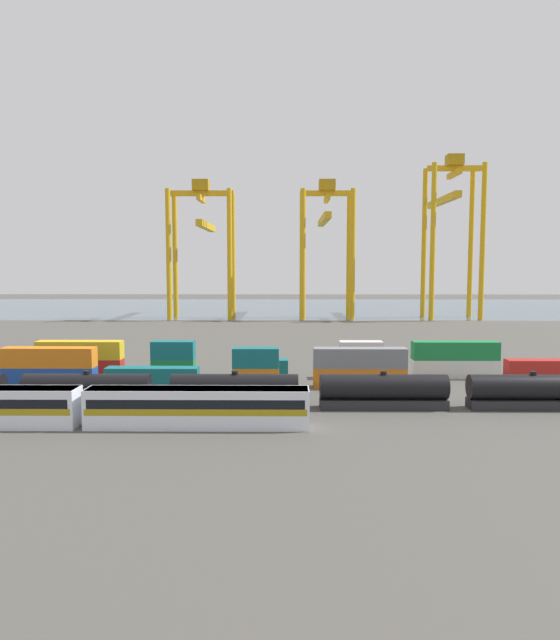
{
  "coord_description": "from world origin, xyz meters",
  "views": [
    {
      "loc": [
        4.38,
        -78.88,
        15.81
      ],
      "look_at": [
        3.3,
        24.13,
        6.3
      ],
      "focal_mm": 32.77,
      "sensor_mm": 36.0,
      "label": 1
    }
  ],
  "objects_px": {
    "shipping_container_11": "(267,368)",
    "gantry_crane_central": "(326,234)",
    "shipping_container_3": "(256,377)",
    "gantry_crane_east": "(451,220)",
    "freight_tank_row": "(235,391)",
    "shipping_container_16": "(549,369)",
    "shipping_container_0": "(50,377)",
    "gantry_crane_west": "(203,236)",
    "passenger_train": "(82,406)"
  },
  "relations": [
    {
      "from": "passenger_train",
      "to": "gantry_crane_east",
      "type": "distance_m",
      "value": 144.2
    },
    {
      "from": "shipping_container_3",
      "to": "gantry_crane_west",
      "type": "distance_m",
      "value": 108.64
    },
    {
      "from": "freight_tank_row",
      "to": "shipping_container_11",
      "type": "height_order",
      "value": "freight_tank_row"
    },
    {
      "from": "gantry_crane_central",
      "to": "gantry_crane_east",
      "type": "distance_m",
      "value": 37.93
    },
    {
      "from": "passenger_train",
      "to": "freight_tank_row",
      "type": "xyz_separation_m",
      "value": [
        14.34,
        7.86,
        -0.19
      ]
    },
    {
      "from": "passenger_train",
      "to": "gantry_crane_east",
      "type": "xyz_separation_m",
      "value": [
        69.94,
        123.06,
        27.5
      ]
    },
    {
      "from": "freight_tank_row",
      "to": "shipping_container_11",
      "type": "bearing_deg",
      "value": 80.7
    },
    {
      "from": "passenger_train",
      "to": "shipping_container_0",
      "type": "distance_m",
      "value": 22.26
    },
    {
      "from": "freight_tank_row",
      "to": "shipping_container_0",
      "type": "bearing_deg",
      "value": 155.85
    },
    {
      "from": "shipping_container_0",
      "to": "shipping_container_11",
      "type": "bearing_deg",
      "value": 13.38
    },
    {
      "from": "gantry_crane_west",
      "to": "gantry_crane_central",
      "type": "height_order",
      "value": "gantry_crane_west"
    },
    {
      "from": "freight_tank_row",
      "to": "shipping_container_16",
      "type": "distance_m",
      "value": 46.75
    },
    {
      "from": "freight_tank_row",
      "to": "gantry_crane_west",
      "type": "distance_m",
      "value": 119.15
    },
    {
      "from": "shipping_container_0",
      "to": "gantry_crane_central",
      "type": "distance_m",
      "value": 115.71
    },
    {
      "from": "freight_tank_row",
      "to": "shipping_container_16",
      "type": "height_order",
      "value": "freight_tank_row"
    },
    {
      "from": "passenger_train",
      "to": "gantry_crane_west",
      "type": "distance_m",
      "value": 125.3
    },
    {
      "from": "shipping_container_11",
      "to": "gantry_crane_east",
      "type": "distance_m",
      "value": 113.97
    },
    {
      "from": "gantry_crane_west",
      "to": "gantry_crane_central",
      "type": "bearing_deg",
      "value": 1.1
    },
    {
      "from": "shipping_container_0",
      "to": "gantry_crane_east",
      "type": "relative_size",
      "value": 0.25
    },
    {
      "from": "gantry_crane_west",
      "to": "gantry_crane_central",
      "type": "xyz_separation_m",
      "value": [
        37.71,
        0.72,
        0.47
      ]
    },
    {
      "from": "shipping_container_0",
      "to": "shipping_container_16",
      "type": "bearing_deg",
      "value": 5.64
    },
    {
      "from": "shipping_container_11",
      "to": "gantry_crane_east",
      "type": "bearing_deg",
      "value": 61.53
    },
    {
      "from": "shipping_container_3",
      "to": "gantry_crane_east",
      "type": "bearing_deg",
      "value": 62.58
    },
    {
      "from": "shipping_container_3",
      "to": "shipping_container_16",
      "type": "bearing_deg",
      "value": 9.29
    },
    {
      "from": "gantry_crane_central",
      "to": "gantry_crane_east",
      "type": "bearing_deg",
      "value": -1.08
    },
    {
      "from": "shipping_container_0",
      "to": "gantry_crane_west",
      "type": "bearing_deg",
      "value": 86.89
    },
    {
      "from": "shipping_container_3",
      "to": "gantry_crane_central",
      "type": "height_order",
      "value": "gantry_crane_central"
    },
    {
      "from": "passenger_train",
      "to": "shipping_container_11",
      "type": "height_order",
      "value": "passenger_train"
    },
    {
      "from": "passenger_train",
      "to": "shipping_container_16",
      "type": "bearing_deg",
      "value": 24.39
    },
    {
      "from": "passenger_train",
      "to": "freight_tank_row",
      "type": "distance_m",
      "value": 16.35
    },
    {
      "from": "gantry_crane_west",
      "to": "shipping_container_3",
      "type": "bearing_deg",
      "value": -78.26
    },
    {
      "from": "gantry_crane_east",
      "to": "gantry_crane_central",
      "type": "bearing_deg",
      "value": 178.92
    },
    {
      "from": "freight_tank_row",
      "to": "shipping_container_11",
      "type": "xyz_separation_m",
      "value": [
        2.98,
        18.17,
        -0.66
      ]
    },
    {
      "from": "freight_tank_row",
      "to": "shipping_container_11",
      "type": "relative_size",
      "value": 13.3
    },
    {
      "from": "shipping_container_3",
      "to": "shipping_container_11",
      "type": "distance_m",
      "value": 6.87
    },
    {
      "from": "shipping_container_0",
      "to": "shipping_container_16",
      "type": "height_order",
      "value": "same"
    },
    {
      "from": "passenger_train",
      "to": "shipping_container_16",
      "type": "relative_size",
      "value": 3.69
    },
    {
      "from": "passenger_train",
      "to": "shipping_container_0",
      "type": "height_order",
      "value": "passenger_train"
    },
    {
      "from": "shipping_container_11",
      "to": "gantry_crane_central",
      "type": "height_order",
      "value": "gantry_crane_central"
    },
    {
      "from": "gantry_crane_west",
      "to": "shipping_container_11",
      "type": "bearing_deg",
      "value": -76.78
    },
    {
      "from": "gantry_crane_west",
      "to": "freight_tank_row",
      "type": "bearing_deg",
      "value": -80.24
    },
    {
      "from": "shipping_container_0",
      "to": "gantry_crane_east",
      "type": "bearing_deg",
      "value": 52.02
    },
    {
      "from": "gantry_crane_west",
      "to": "gantry_crane_east",
      "type": "bearing_deg",
      "value": 0.01
    },
    {
      "from": "shipping_container_11",
      "to": "freight_tank_row",
      "type": "bearing_deg",
      "value": -99.3
    },
    {
      "from": "shipping_container_0",
      "to": "gantry_crane_central",
      "type": "xyz_separation_m",
      "value": [
        43.34,
        104.5,
        24.3
      ]
    },
    {
      "from": "gantry_crane_east",
      "to": "shipping_container_16",
      "type": "bearing_deg",
      "value": -97.36
    },
    {
      "from": "shipping_container_0",
      "to": "gantry_crane_central",
      "type": "relative_size",
      "value": 0.29
    },
    {
      "from": "passenger_train",
      "to": "shipping_container_3",
      "type": "height_order",
      "value": "passenger_train"
    },
    {
      "from": "gantry_crane_west",
      "to": "passenger_train",
      "type": "bearing_deg",
      "value": -87.45
    },
    {
      "from": "passenger_train",
      "to": "freight_tank_row",
      "type": "relative_size",
      "value": 0.56
    }
  ]
}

